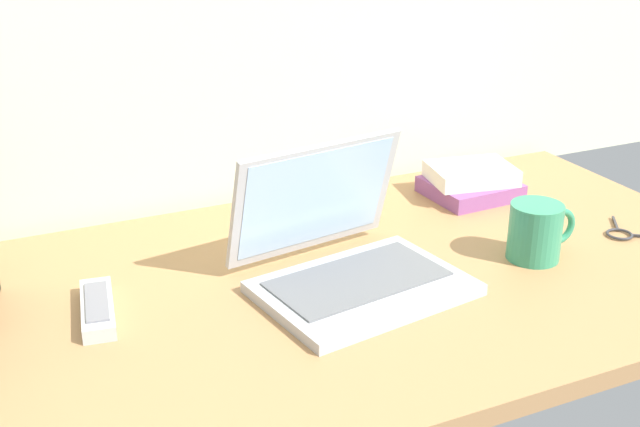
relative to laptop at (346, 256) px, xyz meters
name	(u,v)px	position (x,y,z in m)	size (l,w,h in m)	color
desk	(293,298)	(-0.09, 0.01, -0.06)	(1.60, 0.76, 0.03)	#A87A4C
laptop	(346,256)	(0.00, 0.00, 0.00)	(0.34, 0.32, 0.21)	#B2B5BA
coffee_mug	(537,231)	(0.33, -0.06, 0.00)	(0.13, 0.09, 0.10)	#338C66
remote_control_near	(98,308)	(-0.38, 0.06, -0.03)	(0.07, 0.17, 0.02)	#B7B7B7
eyeglasses	(638,235)	(0.55, -0.06, -0.04)	(0.13, 0.14, 0.01)	#333338
book_stack	(471,182)	(0.39, 0.23, -0.02)	(0.18, 0.16, 0.06)	#8C4C8C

